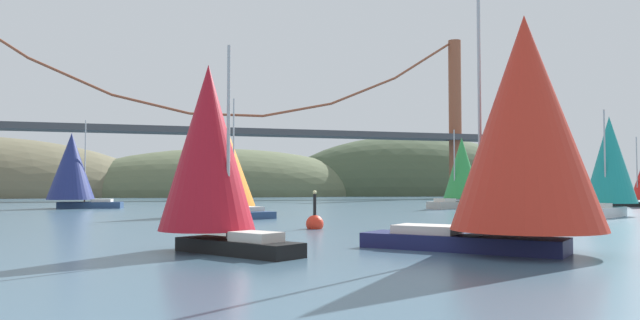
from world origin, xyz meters
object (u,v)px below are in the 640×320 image
Objects in this scene: sailboat_orange_sail at (224,165)px; sailboat_crimson_sail at (210,152)px; sailboat_navy_sail at (72,168)px; sailboat_green_sail at (461,171)px; sailboat_scarlet_sail at (522,127)px; channel_buoy at (315,223)px; sailboat_teal_sail at (609,164)px.

sailboat_crimson_sail is (-4.32, -28.78, -0.48)m from sailboat_orange_sail.
sailboat_orange_sail is 27.32m from sailboat_navy_sail.
sailboat_crimson_sail is 0.88× the size of sailboat_green_sail.
sailboat_orange_sail is at bearing -159.87° from sailboat_green_sail.
sailboat_orange_sail is at bearing 102.55° from sailboat_scarlet_sail.
sailboat_scarlet_sail is 1.12× the size of sailboat_green_sail.
sailboat_orange_sail is 4.02× the size of channel_buoy.
channel_buoy is (-26.65, -28.76, -4.12)m from sailboat_green_sail.
sailboat_crimson_sail is at bearing -153.27° from sailboat_teal_sail.
sailboat_orange_sail reaches higher than sailboat_crimson_sail.
sailboat_navy_sail is at bearing 145.28° from sailboat_teal_sail.
sailboat_teal_sail is 21.33m from sailboat_green_sail.
sailboat_orange_sail is at bearing 81.47° from sailboat_crimson_sail.
sailboat_green_sail is at bearing 47.18° from channel_buoy.
channel_buoy is at bearing 104.70° from sailboat_scarlet_sail.
sailboat_scarlet_sail is (22.41, -56.16, 0.21)m from sailboat_navy_sail.
sailboat_scarlet_sail is at bearing -68.24° from sailboat_navy_sail.
sailboat_navy_sail is 46.51m from sailboat_green_sail.
sailboat_green_sail is (44.98, -11.84, -0.28)m from sailboat_navy_sail.
sailboat_green_sail is 39.42m from channel_buoy.
sailboat_scarlet_sail reaches higher than sailboat_orange_sail.
sailboat_orange_sail is at bearing 162.68° from sailboat_teal_sail.
channel_buoy is at bearing -132.82° from sailboat_green_sail.
sailboat_green_sail is at bearing 63.01° from sailboat_scarlet_sail.
sailboat_green_sail reaches higher than sailboat_crimson_sail.
channel_buoy is (-29.29, -7.60, -4.27)m from sailboat_teal_sail.
sailboat_navy_sail reaches higher than sailboat_teal_sail.
sailboat_scarlet_sail is at bearing -21.18° from sailboat_crimson_sail.
sailboat_teal_sail is 0.99× the size of sailboat_green_sail.
channel_buoy is at bearing -65.70° from sailboat_navy_sail.
sailboat_crimson_sail is 3.15× the size of channel_buoy.
sailboat_scarlet_sail reaches higher than channel_buoy.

